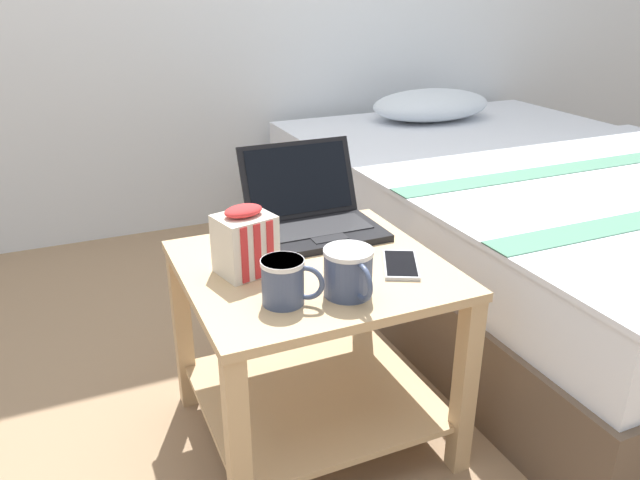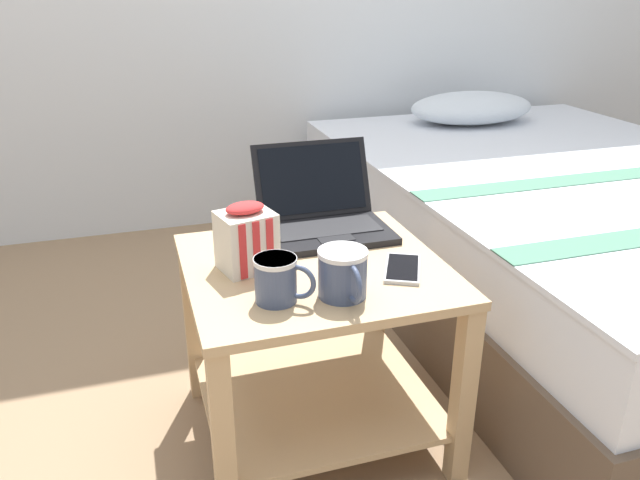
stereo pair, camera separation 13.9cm
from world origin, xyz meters
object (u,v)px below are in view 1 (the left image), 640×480
at_px(mug_front_right, 284,279).
at_px(cell_phone, 401,265).
at_px(snack_bag, 245,242).
at_px(laptop, 313,215).
at_px(mug_front_left, 349,270).
at_px(bed, 536,220).

bearing_deg(mug_front_right, cell_phone, 10.08).
distance_m(snack_bag, cell_phone, 0.36).
distance_m(laptop, cell_phone, 0.31).
bearing_deg(cell_phone, mug_front_left, -156.35).
xyz_separation_m(laptop, mug_front_right, (-0.21, -0.34, 0.01)).
relative_size(bed, snack_bag, 13.09).
distance_m(mug_front_right, cell_phone, 0.32).
bearing_deg(mug_front_left, cell_phone, 23.65).
bearing_deg(mug_front_right, bed, 26.64).
bearing_deg(mug_front_left, bed, 30.16).
bearing_deg(laptop, cell_phone, -70.90).
relative_size(laptop, snack_bag, 2.00).
bearing_deg(snack_bag, laptop, 35.58).
bearing_deg(bed, cell_phone, -148.74).
xyz_separation_m(laptop, mug_front_left, (-0.07, -0.36, 0.01)).
bearing_deg(laptop, bed, 15.31).
xyz_separation_m(bed, mug_front_left, (-1.12, -0.65, 0.29)).
height_order(mug_front_right, cell_phone, mug_front_right).
xyz_separation_m(mug_front_left, cell_phone, (0.17, 0.08, -0.05)).
distance_m(laptop, mug_front_right, 0.40).
bearing_deg(mug_front_left, snack_bag, 130.28).
relative_size(mug_front_right, snack_bag, 0.75).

